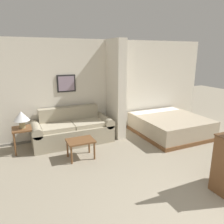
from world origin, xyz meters
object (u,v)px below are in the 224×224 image
Objects in this scene: couch at (72,130)px; bed at (169,125)px; coffee_table at (81,143)px; table_lamp at (21,117)px.

couch reaches higher than bed.
table_lamp is (-1.10, 0.92, 0.48)m from coffee_table.
couch is at bearing 168.04° from bed.
couch is 5.03× the size of table_lamp.
coffee_table is 0.31× the size of bed.
couch is 1.28m from table_lamp.
table_lamp is 0.21× the size of bed.
table_lamp is (-1.17, -0.05, 0.51)m from couch.
coffee_table is at bearing -93.97° from couch.
bed is at bearing 8.37° from coffee_table.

